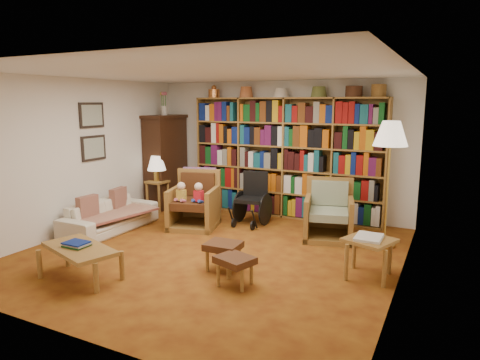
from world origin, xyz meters
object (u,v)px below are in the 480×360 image
Objects in this scene: footstool_b at (235,262)px; coffee_table at (80,251)px; side_table_papers at (369,244)px; side_table_lamp at (157,190)px; floor_lamp at (390,139)px; armchair_leather at (197,203)px; footstool_a at (223,248)px; sofa at (110,216)px; wheelchair at (252,200)px; armchair_sage at (330,215)px.

coffee_table reaches higher than footstool_b.
side_table_lamp is at bearing 161.21° from side_table_papers.
side_table_papers is at bearing -90.00° from floor_lamp.
floor_lamp is at bearing 58.90° from footstool_b.
armchair_leather is 3.20m from side_table_papers.
footstool_a is at bearing -38.30° from side_table_lamp.
sofa is at bearing 123.36° from coffee_table.
footstool_a is at bearing -74.64° from wheelchair.
footstool_a reaches higher than footstool_b.
footstool_a is (-1.69, -1.89, -1.30)m from floor_lamp.
footstool_b is 0.45× the size of coffee_table.
floor_lamp is (3.06, 0.35, 1.20)m from armchair_leather.
footstool_b is 1.88m from coffee_table.
footstool_b is (-1.35, -2.23, -1.31)m from floor_lamp.
armchair_leather reaches higher than footstool_a.
coffee_table is (-0.83, -3.12, -0.06)m from wheelchair.
coffee_table is at bearing -152.47° from side_table_papers.
armchair_sage reaches higher than footstool_a.
side_table_lamp reaches higher than coffee_table.
floor_lamp is 2.80× the size of side_table_papers.
footstool_a is 0.89× the size of footstool_b.
coffee_table is at bearing -68.72° from side_table_lamp.
armchair_sage is 1.44m from wheelchair.
wheelchair is (0.79, 0.56, 0.02)m from armchair_leather.
floor_lamp reaches higher than armchair_leather.
side_table_lamp is 0.54× the size of coffee_table.
footstool_b is at bearing 21.11° from coffee_table.
side_table_papers is 1.80m from footstool_a.
footstool_b is (1.71, -1.88, -0.11)m from armchair_leather.
armchair_leather is at bearing 162.88° from side_table_papers.
armchair_leather reaches higher than footstool_b.
floor_lamp reaches higher than sofa.
armchair_sage reaches higher than side_table_papers.
sofa reaches higher than footstool_b.
wheelchair is 2.18m from footstool_a.
armchair_sage is at bearing 10.58° from armchair_leather.
wheelchair is 1.83× the size of footstool_b.
wheelchair is 0.82× the size of coffee_table.
footstool_a is (-0.85, -1.95, -0.06)m from armchair_sage.
wheelchair reaches higher than side_table_papers.
coffee_table is (1.10, -1.67, 0.10)m from sofa.
wheelchair is 3.23m from coffee_table.
floor_lamp is at bearing -74.37° from sofa.
armchair_leather is at bearing -144.64° from wheelchair.
footstool_a is at bearing -160.51° from side_table_papers.
side_table_papers is 1.32× the size of footstool_b.
wheelchair reaches higher than side_table_lamp.
coffee_table is (-2.26, -2.97, 0.00)m from armchair_sage.
side_table_papers is (4.30, -1.46, -0.01)m from side_table_lamp.
sofa is 1.42m from side_table_lamp.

